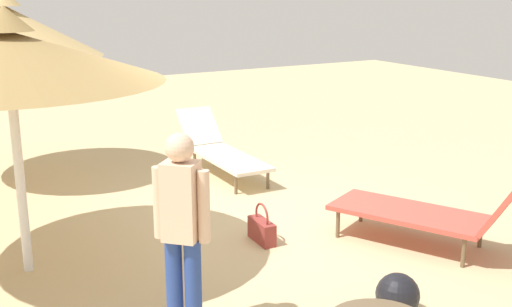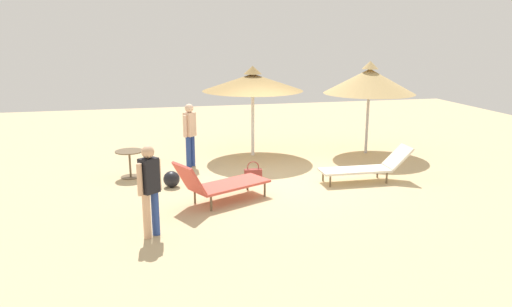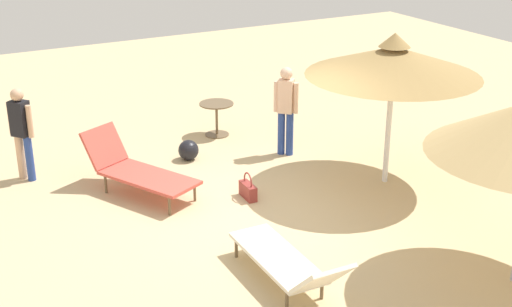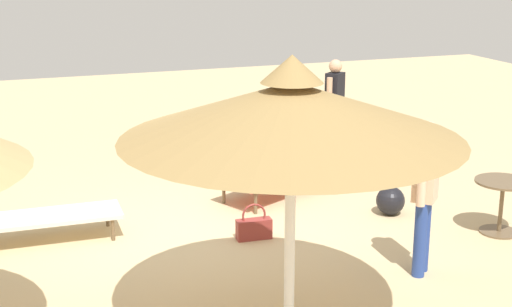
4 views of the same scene
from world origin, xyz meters
name	(u,v)px [view 2 (image 2 of 4)]	position (x,y,z in m)	size (l,w,h in m)	color
ground	(274,180)	(0.00, 0.00, -0.05)	(24.00, 24.00, 0.10)	tan
parasol_umbrella_near_right	(253,82)	(2.28, -0.01, 2.03)	(2.74, 2.74, 2.47)	white
parasol_umbrella_edge	(369,81)	(1.79, -3.19, 2.04)	(2.51, 2.51, 2.59)	#B2B2B7
lounge_chair_far_left	(219,183)	(-1.45, 1.51, 0.41)	(1.48, 2.05, 0.93)	#CC4C3F
lounge_chair_far_right	(367,166)	(-0.77, -2.01, 0.36)	(0.61, 2.12, 0.80)	silver
person_standing_near_left	(150,186)	(-2.87, 2.88, 0.89)	(0.35, 0.39, 1.57)	tan
person_standing_front	(190,132)	(1.45, 1.80, 0.91)	(0.34, 0.34, 1.61)	navy
handbag	(253,173)	(0.00, 0.50, 0.14)	(0.16, 0.42, 0.43)	maroon
side_table_round	(130,159)	(0.80, 3.29, 0.44)	(0.66, 0.66, 0.64)	brown
beach_ball	(172,179)	(-0.18, 2.39, 0.18)	(0.36, 0.36, 0.36)	black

